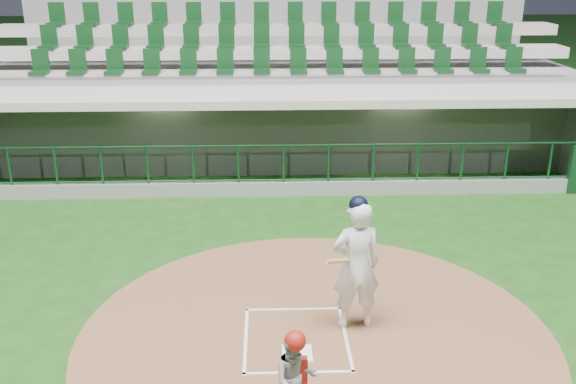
% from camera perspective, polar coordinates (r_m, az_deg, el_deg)
% --- Properties ---
extents(ground, '(120.00, 120.00, 0.00)m').
position_cam_1_polar(ground, '(10.11, 0.62, -12.03)').
color(ground, '#164012').
rests_on(ground, ground).
extents(dirt_circle, '(7.20, 7.20, 0.01)m').
position_cam_1_polar(dirt_circle, '(9.96, 2.44, -12.56)').
color(dirt_circle, brown).
rests_on(dirt_circle, ground).
extents(home_plate, '(0.43, 0.43, 0.02)m').
position_cam_1_polar(home_plate, '(9.51, 0.82, -14.14)').
color(home_plate, white).
rests_on(home_plate, dirt_circle).
extents(batter_box_chalk, '(1.55, 1.80, 0.01)m').
position_cam_1_polar(batter_box_chalk, '(9.85, 0.71, -12.86)').
color(batter_box_chalk, white).
rests_on(batter_box_chalk, ground).
extents(dugout_structure, '(16.40, 3.70, 3.00)m').
position_cam_1_polar(dugout_structure, '(17.01, 0.03, 4.93)').
color(dugout_structure, slate).
rests_on(dugout_structure, ground).
extents(seating_deck, '(17.00, 6.72, 5.15)m').
position_cam_1_polar(seating_deck, '(19.87, -0.82, 8.52)').
color(seating_deck, slate).
rests_on(seating_deck, ground).
extents(batter, '(0.95, 0.95, 2.14)m').
position_cam_1_polar(batter, '(9.70, 6.07, -6.37)').
color(batter, white).
rests_on(batter, dirt_circle).
extents(catcher, '(0.64, 0.54, 1.25)m').
position_cam_1_polar(catcher, '(8.03, 0.63, -16.10)').
color(catcher, '#939499').
rests_on(catcher, dirt_circle).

